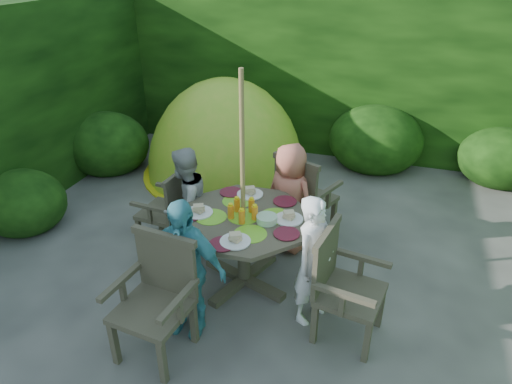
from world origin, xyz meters
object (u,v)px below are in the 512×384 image
(parasol_pole, at_px, (243,188))
(dome_tent, at_px, (226,172))
(child_left, at_px, (186,205))
(child_right, at_px, (314,261))
(garden_chair_back, at_px, (303,196))
(garden_chair_right, at_px, (342,284))
(patio_table, at_px, (244,228))
(child_back, at_px, (290,199))
(garden_chair_front, at_px, (158,296))
(child_front, at_px, (184,268))
(garden_chair_left, at_px, (169,208))

(parasol_pole, xyz_separation_m, dome_tent, (-1.12, 2.40, -1.10))
(child_left, bearing_deg, dome_tent, -158.13)
(parasol_pole, height_order, child_right, parasol_pole)
(garden_chair_back, bearing_deg, dome_tent, -19.94)
(garden_chair_right, relative_size, dome_tent, 0.34)
(patio_table, height_order, child_back, child_back)
(dome_tent, bearing_deg, garden_chair_front, -88.45)
(garden_chair_front, distance_m, child_front, 0.32)
(garden_chair_right, distance_m, child_right, 0.31)
(child_left, height_order, dome_tent, dome_tent)
(garden_chair_front, distance_m, child_left, 1.35)
(garden_chair_back, relative_size, child_front, 0.77)
(parasol_pole, relative_size, garden_chair_left, 2.43)
(patio_table, relative_size, garden_chair_front, 1.71)
(patio_table, relative_size, dome_tent, 0.60)
(child_right, height_order, child_front, child_front)
(garden_chair_left, distance_m, dome_tent, 2.06)
(patio_table, height_order, parasol_pole, parasol_pole)
(garden_chair_right, relative_size, child_right, 0.79)
(child_right, relative_size, child_back, 0.99)
(patio_table, xyz_separation_m, garden_chair_left, (-1.03, 0.40, -0.18))
(patio_table, xyz_separation_m, child_back, (0.27, 0.75, -0.03))
(patio_table, xyz_separation_m, garden_chair_front, (-0.40, -1.02, -0.12))
(patio_table, height_order, garden_chair_back, garden_chair_back)
(patio_table, distance_m, dome_tent, 2.73)
(garden_chair_right, height_order, child_front, child_front)
(patio_table, relative_size, garden_chair_right, 1.76)
(dome_tent, bearing_deg, parasol_pole, -75.37)
(patio_table, height_order, garden_chair_left, patio_table)
(patio_table, xyz_separation_m, child_front, (-0.28, -0.75, -0.00))
(garden_chair_back, bearing_deg, child_right, 128.96)
(child_left, bearing_deg, parasol_pole, 81.87)
(garden_chair_back, relative_size, child_back, 0.81)
(garden_chair_front, height_order, child_back, child_back)
(garden_chair_left, bearing_deg, child_back, 110.37)
(garden_chair_front, bearing_deg, parasol_pole, 75.35)
(garden_chair_front, height_order, child_right, child_right)
(parasol_pole, height_order, child_front, parasol_pole)
(garden_chair_left, height_order, child_right, child_right)
(child_left, relative_size, dome_tent, 0.44)
(parasol_pole, distance_m, dome_tent, 2.86)
(garden_chair_front, bearing_deg, child_back, 75.82)
(patio_table, bearing_deg, garden_chair_back, 70.37)
(child_left, relative_size, child_back, 1.01)
(patio_table, height_order, garden_chair_front, garden_chair_front)
(garden_chair_right, xyz_separation_m, garden_chair_left, (-2.05, 0.79, -0.04))
(garden_chair_right, bearing_deg, garden_chair_back, 34.26)
(parasol_pole, height_order, dome_tent, parasol_pole)
(garden_chair_back, height_order, child_front, child_front)
(garden_chair_right, relative_size, garden_chair_left, 1.09)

